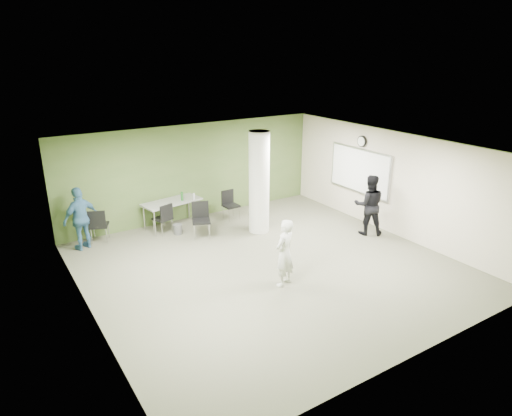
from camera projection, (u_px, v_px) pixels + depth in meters
floor at (269, 267)px, 10.67m from camera, size 8.00×8.00×0.00m
ceiling at (271, 149)px, 9.74m from camera, size 8.00×8.00×0.00m
wall_back at (194, 172)px, 13.39m from camera, size 8.00×2.80×0.02m
wall_left at (86, 251)px, 8.18m from camera, size 0.02×8.00×2.80m
wall_right_cream at (393, 183)px, 12.23m from camera, size 0.02×8.00×2.80m
column at (259, 183)px, 12.30m from camera, size 0.56×0.56×2.80m
whiteboard at (359, 171)px, 13.11m from camera, size 0.05×2.30×1.30m
wall_clock at (362, 141)px, 12.82m from camera, size 0.06×0.32×0.32m
folding_table at (172, 203)px, 12.79m from camera, size 1.74×0.98×1.03m
wastebasket at (178, 229)px, 12.50m from camera, size 0.24×0.24×0.28m
chair_back_left at (98, 223)px, 11.84m from camera, size 0.60×0.60×0.92m
chair_back_right at (164, 217)px, 12.40m from camera, size 0.54×0.54×0.86m
chair_table_left at (201, 217)px, 12.25m from camera, size 0.61×0.61×0.95m
chair_table_right at (230, 202)px, 13.53m from camera, size 0.44×0.44×0.86m
woman_white at (284, 253)px, 9.63m from camera, size 0.64×0.54×1.50m
man_black at (369, 205)px, 12.30m from camera, size 1.03×0.99×1.67m
man_blue at (81, 218)px, 11.39m from camera, size 1.03×0.71×1.63m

